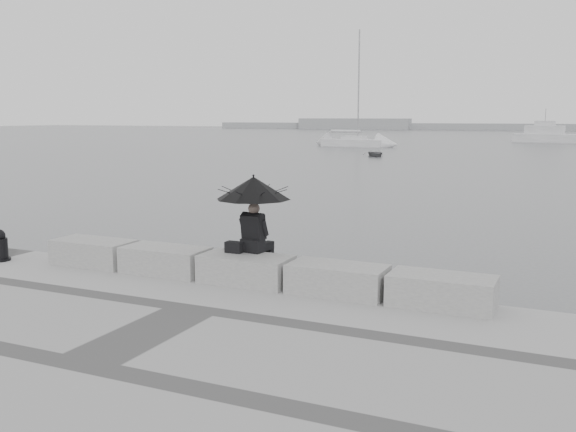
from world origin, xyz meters
The scene contains 12 objects.
ground centered at (0.00, 0.00, 0.00)m, with size 360.00×360.00×0.00m, color #4C4F52.
stone_block_far_left centered at (-3.40, -0.45, 0.75)m, with size 1.60×0.80×0.50m, color slate.
stone_block_left centered at (-1.70, -0.45, 0.75)m, with size 1.60×0.80×0.50m, color slate.
stone_block_centre centered at (0.00, -0.45, 0.75)m, with size 1.60×0.80×0.50m, color slate.
stone_block_right centered at (1.70, -0.45, 0.75)m, with size 1.60×0.80×0.50m, color slate.
stone_block_far_right centered at (3.40, -0.45, 0.75)m, with size 1.60×0.80×0.50m, color slate.
seated_person centered at (-0.03, -0.10, 2.03)m, with size 1.33×1.33×1.39m.
bag centered at (-0.30, -0.32, 1.10)m, with size 0.31×0.18×0.20m, color black.
distant_landmass centered at (-8.14, 154.51, 0.90)m, with size 180.00×8.00×2.80m.
sailboat_left centered at (-18.30, 59.20, 0.53)m, with size 7.56×3.30×12.90m.
motor_cruiser centered at (1.51, 80.43, 0.89)m, with size 9.71×4.19×4.50m.
dinghy centered at (-10.87, 42.95, 0.23)m, with size 2.77×1.17×0.47m, color slate.
Camera 1 is at (5.22, -10.08, 3.40)m, focal length 40.00 mm.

